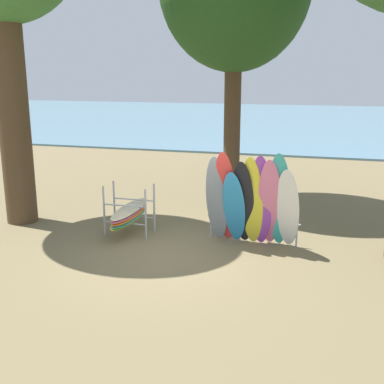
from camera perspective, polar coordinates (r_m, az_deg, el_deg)
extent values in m
plane|color=brown|center=(10.62, -2.75, -7.75)|extent=(80.00, 80.00, 0.00)
cube|color=slate|center=(41.13, 11.26, 8.51)|extent=(80.00, 36.00, 0.10)
cylinder|color=#4C3823|center=(13.31, -20.72, 9.58)|extent=(0.81, 0.81, 6.20)
cylinder|color=#4C3823|center=(14.77, 4.84, 8.65)|extent=(0.51, 0.51, 5.09)
ellipsoid|color=gray|center=(11.12, 3.01, -0.88)|extent=(0.53, 0.69, 2.15)
ellipsoid|color=red|center=(11.06, 4.05, -0.65)|extent=(0.54, 0.82, 2.27)
ellipsoid|color=#2D8ED1|center=(11.08, 5.06, -1.85)|extent=(0.57, 0.77, 1.82)
ellipsoid|color=black|center=(11.01, 6.12, -1.30)|extent=(0.55, 0.75, 2.07)
ellipsoid|color=yellow|center=(10.97, 7.18, -1.12)|extent=(0.57, 0.68, 2.17)
ellipsoid|color=purple|center=(10.94, 8.24, -1.09)|extent=(0.53, 0.65, 2.21)
ellipsoid|color=pink|center=(10.92, 9.30, -1.32)|extent=(0.53, 0.81, 2.15)
ellipsoid|color=#38B2AD|center=(10.89, 10.38, -1.03)|extent=(0.54, 0.78, 2.29)
ellipsoid|color=white|center=(10.92, 11.41, -1.98)|extent=(0.60, 0.76, 1.95)
cylinder|color=#9EA0A5|center=(11.74, 2.31, -4.13)|extent=(0.04, 0.04, 0.55)
cylinder|color=#9EA0A5|center=(11.33, 12.43, -5.17)|extent=(0.04, 0.04, 0.55)
cylinder|color=#9EA0A5|center=(11.40, 7.32, -3.35)|extent=(2.24, 0.21, 0.04)
cylinder|color=#9EA0A5|center=(11.98, -10.49, -2.24)|extent=(0.05, 0.05, 1.25)
cylinder|color=#9EA0A5|center=(11.55, -5.57, -2.68)|extent=(0.05, 0.05, 1.25)
cylinder|color=#9EA0A5|center=(12.50, -9.30, -1.49)|extent=(0.05, 0.05, 1.25)
cylinder|color=#9EA0A5|center=(12.09, -4.55, -1.89)|extent=(0.05, 0.05, 1.25)
cylinder|color=#9EA0A5|center=(11.83, -8.03, -3.73)|extent=(1.10, 0.04, 0.04)
cylinder|color=#9EA0A5|center=(11.70, -8.11, -1.64)|extent=(1.10, 0.04, 0.04)
cylinder|color=#9EA0A5|center=(12.36, -6.93, -2.91)|extent=(1.10, 0.04, 0.04)
cylinder|color=#9EA0A5|center=(12.24, -6.99, -0.90)|extent=(1.10, 0.04, 0.04)
ellipsoid|color=yellow|center=(12.09, -7.58, -3.09)|extent=(0.57, 2.11, 0.06)
ellipsoid|color=#38B2AD|center=(12.06, -7.43, -2.83)|extent=(0.57, 2.11, 0.06)
ellipsoid|color=orange|center=(12.04, -7.44, -2.56)|extent=(0.57, 2.12, 0.06)
ellipsoid|color=pink|center=(12.03, -7.54, -2.28)|extent=(0.60, 2.12, 0.06)
ellipsoid|color=#C6B289|center=(12.01, -7.50, -2.01)|extent=(0.56, 2.11, 0.06)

